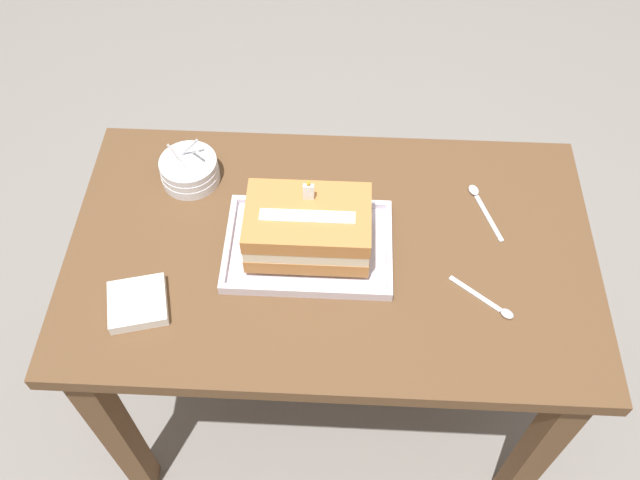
# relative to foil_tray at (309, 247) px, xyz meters

# --- Properties ---
(ground_plane) EXTENTS (8.00, 8.00, 0.00)m
(ground_plane) POSITION_rel_foil_tray_xyz_m (0.05, 0.01, -0.77)
(ground_plane) COLOR gray
(dining_table) EXTENTS (1.10, 0.65, 0.76)m
(dining_table) POSITION_rel_foil_tray_xyz_m (0.05, 0.01, -0.13)
(dining_table) COLOR brown
(dining_table) RESTS_ON ground_plane
(foil_tray) EXTENTS (0.34, 0.24, 0.02)m
(foil_tray) POSITION_rel_foil_tray_xyz_m (0.00, 0.00, 0.00)
(foil_tray) COLOR silver
(foil_tray) RESTS_ON dining_table
(birthday_cake) EXTENTS (0.25, 0.16, 0.15)m
(birthday_cake) POSITION_rel_foil_tray_xyz_m (0.00, 0.00, 0.07)
(birthday_cake) COLOR #C27E41
(birthday_cake) RESTS_ON foil_tray
(bowl_stack) EXTENTS (0.13, 0.13, 0.11)m
(bowl_stack) POSITION_rel_foil_tray_xyz_m (-0.27, 0.18, 0.02)
(bowl_stack) COLOR white
(bowl_stack) RESTS_ON dining_table
(serving_spoon_near_tray) EXTENTS (0.12, 0.10, 0.01)m
(serving_spoon_near_tray) POSITION_rel_foil_tray_xyz_m (0.37, -0.12, -0.00)
(serving_spoon_near_tray) COLOR silver
(serving_spoon_near_tray) RESTS_ON dining_table
(serving_spoon_by_bowls) EXTENTS (0.07, 0.16, 0.01)m
(serving_spoon_by_bowls) POSITION_rel_foil_tray_xyz_m (0.37, 0.15, -0.00)
(serving_spoon_by_bowls) COLOR silver
(serving_spoon_by_bowls) RESTS_ON dining_table
(napkin_pile) EXTENTS (0.13, 0.13, 0.02)m
(napkin_pile) POSITION_rel_foil_tray_xyz_m (-0.32, -0.15, 0.01)
(napkin_pile) COLOR white
(napkin_pile) RESTS_ON dining_table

